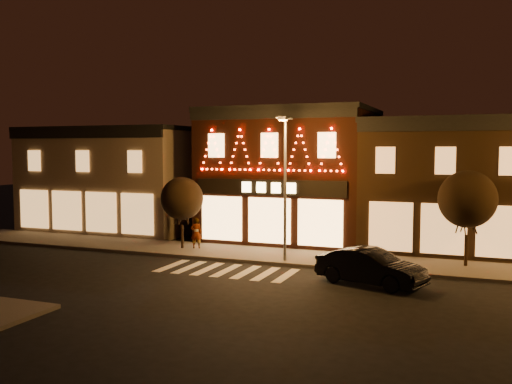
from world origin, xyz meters
The scene contains 10 objects.
ground centered at (0.00, 0.00, 0.00)m, with size 120.00×120.00×0.00m, color black.
sidewalk_far centered at (2.00, 8.00, 0.07)m, with size 44.00×4.00×0.15m, color #47423D.
building_left centered at (-13.00, 13.99, 3.66)m, with size 12.20×8.28×7.30m.
building_pulp centered at (0.00, 13.98, 4.16)m, with size 10.20×8.34×8.30m.
building_right_a centered at (9.50, 13.99, 3.76)m, with size 9.20×8.28×7.50m.
streetlamp_mid centered at (2.11, 6.39, 4.39)m, with size 0.67×1.65×7.23m.
tree_left centered at (-4.54, 7.90, 2.98)m, with size 2.42×2.42×4.05m.
tree_right centered at (10.62, 8.61, 3.38)m, with size 2.76×2.76×4.62m.
dark_sedan centered at (6.88, 3.69, 0.77)m, with size 1.63×4.68×1.54m, color black.
pedestrian centered at (-3.77, 8.14, 1.02)m, with size 0.63×0.42×1.74m, color gray.
Camera 1 is at (10.94, -20.09, 5.79)m, focal length 39.42 mm.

